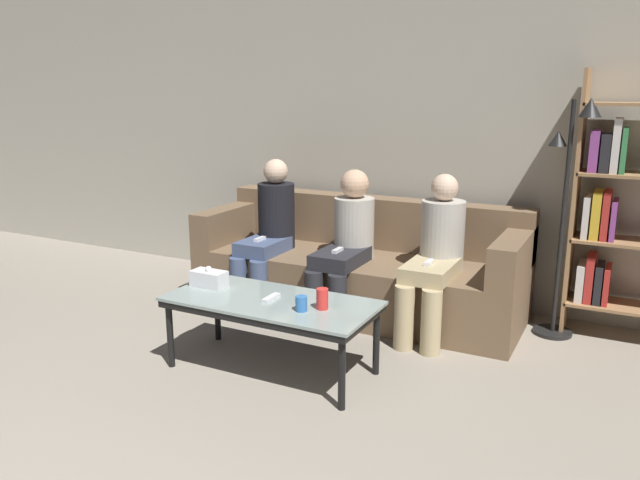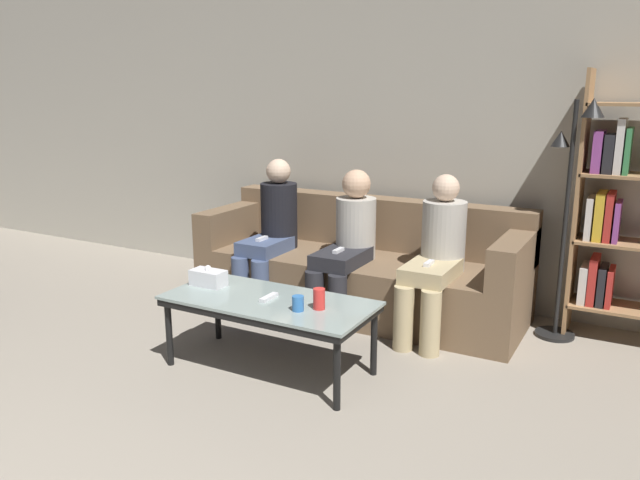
% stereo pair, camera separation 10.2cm
% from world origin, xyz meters
% --- Properties ---
extents(wall_back, '(12.00, 0.06, 2.60)m').
position_xyz_m(wall_back, '(0.00, 4.01, 1.30)').
color(wall_back, '#B7B2A3').
rests_on(wall_back, ground_plane).
extents(couch, '(2.46, 0.86, 0.82)m').
position_xyz_m(couch, '(0.00, 3.50, 0.31)').
color(couch, brown).
rests_on(couch, ground_plane).
extents(coffee_table, '(1.25, 0.57, 0.45)m').
position_xyz_m(coffee_table, '(-0.02, 2.25, 0.41)').
color(coffee_table, '#8C9E99').
rests_on(coffee_table, ground_plane).
extents(cup_near_left, '(0.07, 0.07, 0.09)m').
position_xyz_m(cup_near_left, '(0.24, 2.17, 0.49)').
color(cup_near_left, '#3372BF').
rests_on(cup_near_left, coffee_table).
extents(cup_near_right, '(0.07, 0.07, 0.12)m').
position_xyz_m(cup_near_right, '(0.33, 2.25, 0.51)').
color(cup_near_right, red).
rests_on(cup_near_right, coffee_table).
extents(tissue_box, '(0.22, 0.12, 0.13)m').
position_xyz_m(tissue_box, '(-0.49, 2.29, 0.50)').
color(tissue_box, white).
rests_on(tissue_box, coffee_table).
extents(game_remote, '(0.04, 0.15, 0.02)m').
position_xyz_m(game_remote, '(-0.02, 2.25, 0.46)').
color(game_remote, white).
rests_on(game_remote, coffee_table).
extents(bookshelf, '(1.02, 0.32, 1.77)m').
position_xyz_m(bookshelf, '(1.82, 3.78, 0.86)').
color(bookshelf, '#9E754C').
rests_on(bookshelf, ground_plane).
extents(standing_lamp, '(0.31, 0.26, 1.59)m').
position_xyz_m(standing_lamp, '(1.43, 3.63, 0.98)').
color(standing_lamp, black).
rests_on(standing_lamp, ground_plane).
extents(seated_person_left_end, '(0.31, 0.62, 1.12)m').
position_xyz_m(seated_person_left_end, '(-0.67, 3.28, 0.59)').
color(seated_person_left_end, '#47567A').
rests_on(seated_person_left_end, ground_plane).
extents(seated_person_mid_left, '(0.31, 0.68, 1.08)m').
position_xyz_m(seated_person_mid_left, '(0.00, 3.27, 0.57)').
color(seated_person_mid_left, '#28282D').
rests_on(seated_person_mid_left, ground_plane).
extents(seated_person_mid_right, '(0.31, 0.69, 1.09)m').
position_xyz_m(seated_person_mid_right, '(0.67, 3.26, 0.57)').
color(seated_person_mid_right, tan).
rests_on(seated_person_mid_right, ground_plane).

